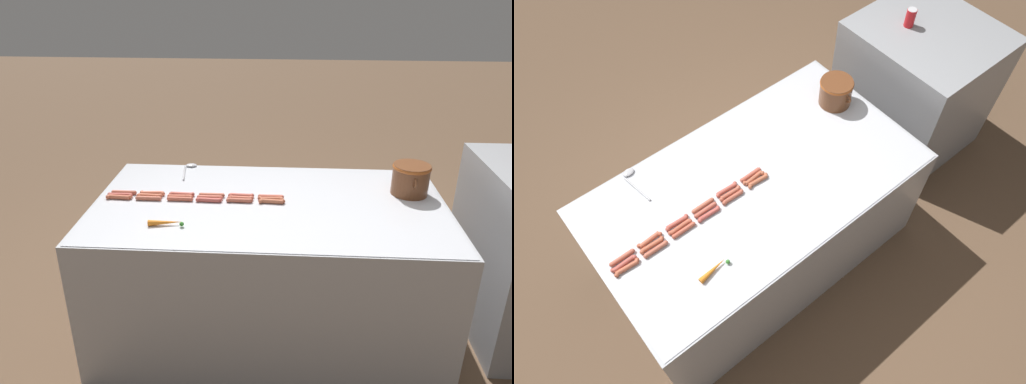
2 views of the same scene
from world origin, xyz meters
The scene contains 23 objects.
ground_plane centered at (0.00, 0.00, 0.00)m, with size 20.00×20.00×0.00m, color brown.
griddle_counter centered at (0.00, 0.00, 0.42)m, with size 1.08×1.92×0.84m.
hot_dog_0 centered at (-0.05, -0.82, 0.85)m, with size 0.03×0.15×0.02m.
hot_dog_1 centered at (-0.05, -0.66, 0.85)m, with size 0.03×0.15×0.02m.
hot_dog_2 centered at (-0.05, -0.49, 0.85)m, with size 0.03×0.15×0.02m.
hot_dog_3 centered at (-0.05, -0.32, 0.85)m, with size 0.03×0.15×0.02m.
hot_dog_4 centered at (-0.05, -0.16, 0.85)m, with size 0.03×0.15×0.02m.
hot_dog_5 centered at (-0.05, 0.01, 0.85)m, with size 0.03×0.15×0.02m.
hot_dog_6 centered at (-0.02, -0.83, 0.85)m, with size 0.03×0.15×0.02m.
hot_dog_7 centered at (-0.02, -0.67, 0.85)m, with size 0.03×0.15×0.02m.
hot_dog_8 centered at (-0.02, -0.49, 0.85)m, with size 0.03×0.15×0.02m.
hot_dog_9 centered at (-0.02, -0.33, 0.85)m, with size 0.03×0.15×0.02m.
hot_dog_10 centered at (-0.02, -0.16, 0.85)m, with size 0.03×0.15×0.02m.
hot_dog_11 centered at (-0.02, 0.01, 0.85)m, with size 0.03×0.15×0.02m.
hot_dog_12 centered at (0.01, -0.83, 0.85)m, with size 0.03×0.15×0.02m.
hot_dog_13 centered at (0.02, -0.66, 0.85)m, with size 0.03×0.15×0.02m.
hot_dog_14 centered at (0.01, -0.49, 0.85)m, with size 0.03×0.15×0.02m.
hot_dog_15 centered at (0.02, -0.33, 0.85)m, with size 0.03×0.15×0.02m.
hot_dog_16 centered at (0.01, -0.16, 0.85)m, with size 0.03×0.15×0.02m.
hot_dog_17 centered at (0.01, 0.01, 0.85)m, with size 0.03×0.15×0.02m.
bean_pot centered at (-0.17, 0.78, 0.94)m, with size 0.26×0.21×0.17m.
serving_spoon centered at (-0.46, -0.53, 0.85)m, with size 0.27×0.08×0.02m.
carrot centered at (0.30, -0.50, 0.86)m, with size 0.06×0.18×0.03m.
Camera 1 is at (2.43, 0.09, 1.99)m, focal length 34.72 mm.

